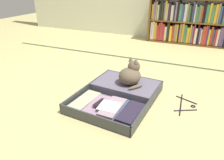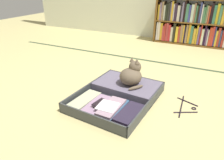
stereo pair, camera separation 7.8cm
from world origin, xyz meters
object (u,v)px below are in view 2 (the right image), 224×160
at_px(black_cat, 132,75).
at_px(clothes_hanger, 186,107).
at_px(bookshelf, 194,24).
at_px(open_suitcase, 120,94).

distance_m(black_cat, clothes_hanger, 0.57).
height_order(bookshelf, black_cat, bookshelf).
distance_m(open_suitcase, clothes_hanger, 0.60).
height_order(black_cat, clothes_hanger, black_cat).
bearing_deg(open_suitcase, clothes_hanger, 10.87).
xyz_separation_m(black_cat, clothes_hanger, (0.53, -0.04, -0.18)).
bearing_deg(clothes_hanger, bookshelf, 95.79).
distance_m(bookshelf, open_suitcase, 2.31).
relative_size(bookshelf, black_cat, 4.53).
xyz_separation_m(bookshelf, black_cat, (-0.32, -2.11, -0.17)).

